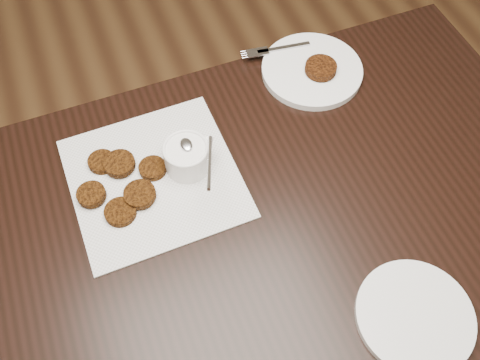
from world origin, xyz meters
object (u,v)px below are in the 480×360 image
(sauce_ramekin, at_px, (185,147))
(plate_with_patty, at_px, (312,68))
(napkin, at_px, (154,178))
(plate_empty, at_px, (415,316))
(table, at_px, (250,303))

(sauce_ramekin, height_order, plate_with_patty, sauce_ramekin)
(napkin, bearing_deg, sauce_ramekin, 1.86)
(napkin, height_order, sauce_ramekin, sauce_ramekin)
(napkin, relative_size, plate_empty, 1.61)
(table, relative_size, sauce_ramekin, 10.66)
(napkin, xyz_separation_m, plate_with_patty, (0.41, 0.14, 0.01))
(sauce_ramekin, height_order, plate_empty, sauce_ramekin)
(table, relative_size, plate_with_patty, 5.88)
(napkin, bearing_deg, table, -54.16)
(plate_with_patty, bearing_deg, plate_empty, -98.33)
(table, xyz_separation_m, plate_empty, (0.19, -0.24, 0.38))
(napkin, distance_m, plate_empty, 0.54)
(table, distance_m, napkin, 0.44)
(napkin, xyz_separation_m, plate_empty, (0.33, -0.43, 0.00))
(table, height_order, plate_empty, plate_empty)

